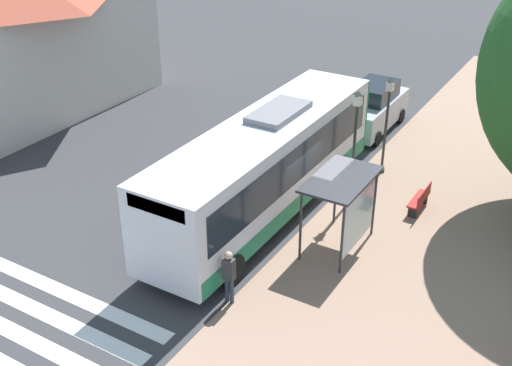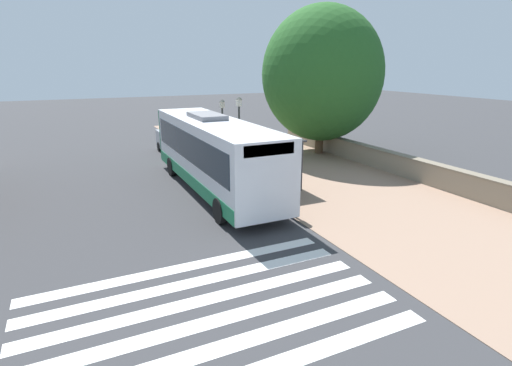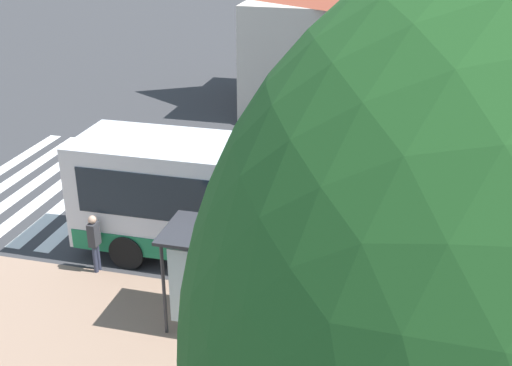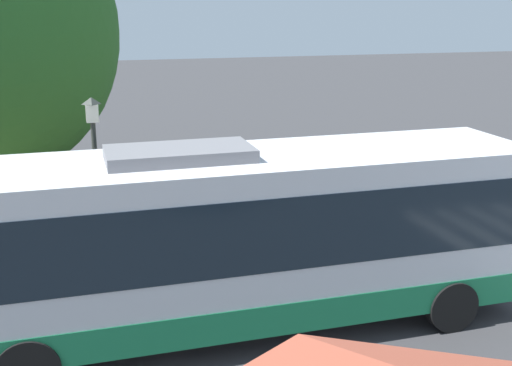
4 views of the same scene
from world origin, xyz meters
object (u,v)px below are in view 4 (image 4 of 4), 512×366
at_px(bus, 228,237).
at_px(street_lamp_far, 97,181).
at_px(bench, 68,240).
at_px(bus_shelter, 222,180).
at_px(pedestrian, 413,228).

relative_size(bus, street_lamp_far, 2.71).
xyz_separation_m(bus, bench, (-4.55, -2.87, -1.39)).
bearing_deg(bus_shelter, street_lamp_far, -71.94).
distance_m(bench, street_lamp_far, 3.16).
height_order(bus, bench, bus).
relative_size(bus_shelter, pedestrian, 1.66).
xyz_separation_m(bus_shelter, bench, (-1.39, -3.52, -1.58)).
bearing_deg(bus_shelter, bus, -11.65).
xyz_separation_m(bus, street_lamp_far, (-2.24, -2.18, 0.64)).
xyz_separation_m(bus_shelter, pedestrian, (1.56, 4.11, -1.05)).
distance_m(pedestrian, bench, 8.20).
bearing_deg(pedestrian, bus_shelter, -110.84).
bearing_deg(bench, bus, 32.22).
relative_size(bus_shelter, bench, 1.97).
relative_size(bus, bus_shelter, 4.05).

